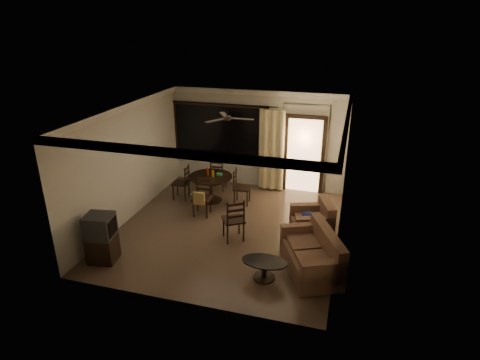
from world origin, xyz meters
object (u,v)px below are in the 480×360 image
(dining_chair_north, at_px, (218,180))
(armchair, at_px, (314,223))
(dining_chair_west, at_px, (182,189))
(tv_cabinet, at_px, (101,238))
(side_chair, at_px, (234,227))
(sofa, at_px, (314,256))
(coffee_table, at_px, (264,267))
(dining_chair_south, at_px, (202,204))
(dining_chair_east, at_px, (242,194))
(dining_table, at_px, (211,181))

(dining_chair_north, height_order, armchair, dining_chair_north)
(dining_chair_west, relative_size, dining_chair_north, 1.00)
(tv_cabinet, bearing_deg, side_chair, 24.22)
(sofa, xyz_separation_m, coffee_table, (-0.86, -0.50, -0.08))
(dining_chair_north, height_order, side_chair, side_chair)
(dining_chair_south, height_order, tv_cabinet, tv_cabinet)
(coffee_table, xyz_separation_m, side_chair, (-0.98, 1.22, 0.05))
(armchair, relative_size, coffee_table, 1.24)
(dining_chair_west, height_order, dining_chair_east, same)
(sofa, relative_size, coffee_table, 2.05)
(dining_chair_east, xyz_separation_m, dining_chair_north, (-0.89, 0.72, 0.00))
(dining_chair_west, xyz_separation_m, dining_chair_north, (0.77, 0.85, 0.00))
(side_chair, bearing_deg, dining_chair_north, -96.43)
(armchair, height_order, coffee_table, armchair)
(sofa, bearing_deg, coffee_table, -174.60)
(dining_chair_north, relative_size, side_chair, 0.93)
(dining_chair_east, distance_m, side_chair, 1.88)
(dining_chair_south, bearing_deg, dining_chair_north, 90.00)
(dining_chair_west, relative_size, coffee_table, 1.10)
(dining_chair_north, distance_m, side_chair, 2.85)
(dining_table, relative_size, coffee_table, 1.33)
(dining_chair_west, xyz_separation_m, armchair, (3.71, -1.13, 0.07))
(tv_cabinet, relative_size, coffee_table, 1.19)
(dining_chair_west, distance_m, dining_chair_north, 1.15)
(dining_table, xyz_separation_m, side_chair, (1.18, -1.79, -0.27))
(dining_table, height_order, tv_cabinet, tv_cabinet)
(coffee_table, relative_size, side_chair, 0.85)
(tv_cabinet, bearing_deg, dining_chair_west, 75.39)
(sofa, bearing_deg, tv_cabinet, 166.43)
(armchair, bearing_deg, dining_chair_east, 129.22)
(dining_table, bearing_deg, sofa, -39.75)
(dining_chair_south, distance_m, coffee_table, 3.00)
(dining_table, height_order, dining_chair_east, dining_chair_east)
(dining_chair_south, bearing_deg, armchair, -11.28)
(dining_table, relative_size, tv_cabinet, 1.12)
(dining_chair_south, xyz_separation_m, side_chair, (1.11, -0.93, -0.00))
(dining_chair_west, relative_size, dining_chair_east, 1.00)
(tv_cabinet, xyz_separation_m, side_chair, (2.31, 1.53, -0.21))
(dining_chair_south, bearing_deg, dining_chair_west, 134.30)
(tv_cabinet, distance_m, coffee_table, 3.31)
(dining_chair_west, relative_size, sofa, 0.53)
(dining_chair_south, height_order, sofa, dining_chair_south)
(dining_table, height_order, armchair, dining_table)
(armchair, relative_size, side_chair, 1.06)
(coffee_table, bearing_deg, dining_chair_north, 120.29)
(dining_chair_north, bearing_deg, sofa, 128.69)
(coffee_table, bearing_deg, dining_chair_west, 135.44)
(dining_table, xyz_separation_m, coffee_table, (2.15, -3.01, -0.32))
(dining_chair_north, relative_size, armchair, 0.88)
(dining_chair_north, bearing_deg, dining_chair_east, 136.76)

